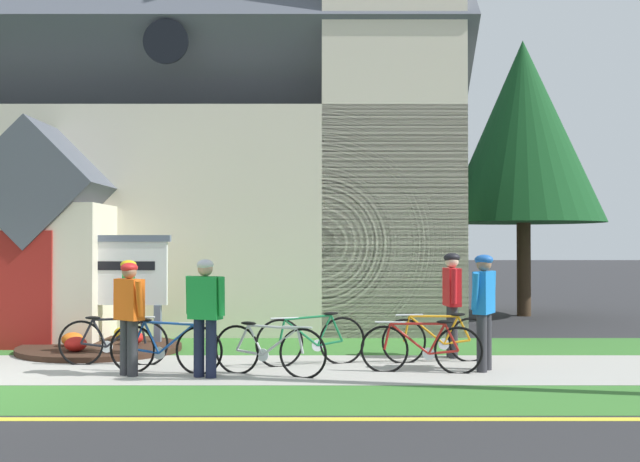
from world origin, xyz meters
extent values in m
plane|color=#2B2B2D|center=(0.00, 4.00, 0.00)|extent=(140.00, 140.00, 0.00)
cube|color=#A8A59E|center=(1.61, 1.52, 0.01)|extent=(32.00, 2.61, 0.01)
cube|color=#38722D|center=(1.61, -0.64, 0.00)|extent=(32.00, 1.71, 0.01)
cube|color=#38722D|center=(1.61, 3.98, 0.00)|extent=(24.00, 2.31, 0.01)
cube|color=yellow|center=(1.61, -1.64, 0.00)|extent=(28.00, 0.16, 0.01)
cube|color=beige|center=(1.61, 9.69, 2.32)|extent=(11.98, 9.11, 4.64)
cube|color=#4C515B|center=(1.61, 9.69, 6.41)|extent=(12.48, 9.28, 9.28)
cube|color=beige|center=(6.15, 6.58, 5.97)|extent=(2.90, 2.90, 11.95)
cube|color=beige|center=(-0.55, 4.33, 1.30)|extent=(2.40, 1.60, 2.60)
cube|color=#4C515B|center=(-0.55, 4.33, 2.95)|extent=(2.40, 1.80, 2.40)
cube|color=maroon|center=(-0.55, 3.51, 1.05)|extent=(1.00, 0.06, 2.10)
cylinder|color=black|center=(1.61, 5.10, 5.88)|extent=(0.90, 0.06, 0.90)
cube|color=slate|center=(-0.04, 3.93, 0.38)|extent=(0.12, 0.12, 0.76)
cube|color=slate|center=(1.74, 3.86, 0.38)|extent=(0.12, 0.12, 0.76)
cube|color=white|center=(0.85, 3.90, 1.33)|extent=(2.12, 0.16, 1.14)
cube|color=slate|center=(0.85, 3.90, 1.96)|extent=(2.24, 0.21, 0.12)
cube|color=black|center=(0.85, 3.85, 1.47)|extent=(1.70, 0.08, 0.16)
cylinder|color=#382319|center=(0.85, 3.37, 0.05)|extent=(2.79, 2.79, 0.10)
ellipsoid|color=red|center=(1.38, 3.50, 0.22)|extent=(0.36, 0.36, 0.24)
ellipsoid|color=gold|center=(1.05, 4.19, 0.22)|extent=(0.36, 0.36, 0.24)
ellipsoid|color=orange|center=(0.40, 3.27, 0.22)|extent=(0.36, 0.36, 0.24)
ellipsoid|color=red|center=(0.65, 2.66, 0.22)|extent=(0.36, 0.36, 0.24)
torus|color=black|center=(6.65, 1.11, 0.33)|extent=(0.70, 0.13, 0.70)
torus|color=black|center=(5.60, 1.25, 0.33)|extent=(0.70, 0.13, 0.70)
cylinder|color=#A51E19|center=(5.96, 1.20, 0.49)|extent=(0.57, 0.11, 0.45)
cylinder|color=#A51E19|center=(6.07, 1.19, 0.71)|extent=(0.78, 0.14, 0.04)
cylinder|color=#A51E19|center=(6.35, 1.15, 0.50)|extent=(0.27, 0.07, 0.45)
cylinder|color=#A51E19|center=(6.44, 1.14, 0.31)|extent=(0.43, 0.09, 0.09)
cylinder|color=#A51E19|center=(6.56, 1.12, 0.52)|extent=(0.23, 0.07, 0.40)
cylinder|color=#A51E19|center=(5.64, 1.24, 0.52)|extent=(0.12, 0.05, 0.38)
ellipsoid|color=black|center=(6.46, 1.14, 0.74)|extent=(0.25, 0.11, 0.05)
cylinder|color=silver|center=(5.68, 1.24, 0.73)|extent=(0.44, 0.09, 0.03)
cylinder|color=silver|center=(6.23, 1.17, 0.28)|extent=(0.18, 0.04, 0.18)
torus|color=black|center=(5.01, 2.01, 0.36)|extent=(0.73, 0.26, 0.75)
torus|color=black|center=(4.05, 1.70, 0.36)|extent=(0.73, 0.26, 0.75)
cylinder|color=#19723F|center=(4.38, 1.80, 0.51)|extent=(0.53, 0.20, 0.44)
cylinder|color=#19723F|center=(4.48, 1.84, 0.74)|extent=(0.72, 0.26, 0.08)
cylinder|color=#19723F|center=(4.73, 1.92, 0.53)|extent=(0.25, 0.11, 0.47)
cylinder|color=#19723F|center=(4.82, 1.94, 0.33)|extent=(0.40, 0.16, 0.09)
cylinder|color=#19723F|center=(4.92, 1.98, 0.56)|extent=(0.21, 0.10, 0.42)
cylinder|color=#19723F|center=(4.09, 1.71, 0.54)|extent=(0.12, 0.07, 0.37)
ellipsoid|color=black|center=(4.84, 1.95, 0.79)|extent=(0.25, 0.15, 0.05)
cylinder|color=silver|center=(4.13, 1.72, 0.74)|extent=(0.43, 0.16, 0.03)
cylinder|color=silver|center=(4.63, 1.88, 0.30)|extent=(0.18, 0.07, 0.18)
torus|color=black|center=(3.47, 1.15, 0.34)|extent=(0.68, 0.29, 0.72)
torus|color=black|center=(4.43, 0.78, 0.34)|extent=(0.68, 0.29, 0.72)
cylinder|color=#B7B7BC|center=(4.10, 0.91, 0.49)|extent=(0.53, 0.23, 0.42)
cylinder|color=#B7B7BC|center=(4.00, 0.95, 0.69)|extent=(0.72, 0.31, 0.05)
cylinder|color=#B7B7BC|center=(3.75, 1.04, 0.49)|extent=(0.25, 0.13, 0.43)
cylinder|color=#B7B7BC|center=(3.66, 1.08, 0.31)|extent=(0.40, 0.18, 0.09)
cylinder|color=#B7B7BC|center=(3.56, 1.12, 0.52)|extent=(0.22, 0.11, 0.38)
cylinder|color=#B7B7BC|center=(4.39, 0.80, 0.51)|extent=(0.12, 0.08, 0.35)
ellipsoid|color=black|center=(3.64, 1.08, 0.73)|extent=(0.25, 0.16, 0.05)
cylinder|color=silver|center=(4.35, 0.81, 0.70)|extent=(0.42, 0.18, 0.03)
cylinder|color=silver|center=(3.85, 1.00, 0.29)|extent=(0.18, 0.08, 0.18)
torus|color=black|center=(1.00, 1.87, 0.34)|extent=(0.71, 0.05, 0.71)
torus|color=black|center=(1.99, 1.86, 0.34)|extent=(0.71, 0.05, 0.71)
cylinder|color=black|center=(1.65, 1.86, 0.50)|extent=(0.54, 0.04, 0.46)
cylinder|color=black|center=(1.54, 1.86, 0.71)|extent=(0.74, 0.05, 0.06)
cylinder|color=black|center=(1.28, 1.87, 0.49)|extent=(0.25, 0.04, 0.43)
cylinder|color=black|center=(1.19, 1.87, 0.31)|extent=(0.40, 0.04, 0.09)
cylinder|color=black|center=(1.08, 1.87, 0.52)|extent=(0.21, 0.04, 0.38)
cylinder|color=black|center=(1.95, 1.86, 0.53)|extent=(0.12, 0.04, 0.39)
ellipsoid|color=black|center=(1.17, 1.87, 0.73)|extent=(0.24, 0.08, 0.05)
cylinder|color=silver|center=(1.91, 1.86, 0.74)|extent=(0.44, 0.03, 0.03)
cylinder|color=silver|center=(1.39, 1.86, 0.29)|extent=(0.18, 0.02, 0.18)
torus|color=black|center=(7.04, 2.22, 0.34)|extent=(0.71, 0.15, 0.72)
torus|color=black|center=(5.97, 2.05, 0.34)|extent=(0.71, 0.15, 0.72)
cylinder|color=orange|center=(6.34, 2.10, 0.51)|extent=(0.58, 0.13, 0.47)
cylinder|color=orange|center=(6.45, 2.12, 0.73)|extent=(0.79, 0.16, 0.05)
cylinder|color=orange|center=(6.73, 2.17, 0.50)|extent=(0.27, 0.08, 0.45)
cylinder|color=orange|center=(6.82, 2.18, 0.32)|extent=(0.44, 0.11, 0.09)
cylinder|color=orange|center=(6.94, 2.20, 0.53)|extent=(0.23, 0.07, 0.39)
cylinder|color=orange|center=(6.02, 2.05, 0.54)|extent=(0.13, 0.06, 0.40)
ellipsoid|color=black|center=(6.85, 2.19, 0.75)|extent=(0.25, 0.12, 0.05)
cylinder|color=silver|center=(6.06, 2.06, 0.75)|extent=(0.44, 0.10, 0.03)
cylinder|color=silver|center=(6.61, 2.15, 0.29)|extent=(0.18, 0.05, 0.18)
torus|color=black|center=(1.93, 1.27, 0.34)|extent=(0.70, 0.16, 0.71)
torus|color=black|center=(2.93, 1.10, 0.34)|extent=(0.70, 0.16, 0.71)
cylinder|color=#194CA5|center=(2.59, 1.16, 0.50)|extent=(0.55, 0.13, 0.45)
cylinder|color=#194CA5|center=(2.48, 1.18, 0.72)|extent=(0.75, 0.17, 0.06)
cylinder|color=#194CA5|center=(2.22, 1.22, 0.51)|extent=(0.26, 0.08, 0.46)
cylinder|color=#194CA5|center=(2.13, 1.24, 0.31)|extent=(0.41, 0.11, 0.09)
cylinder|color=#194CA5|center=(2.02, 1.26, 0.53)|extent=(0.22, 0.07, 0.41)
cylinder|color=#194CA5|center=(2.89, 1.10, 0.52)|extent=(0.12, 0.06, 0.38)
ellipsoid|color=black|center=(2.11, 1.24, 0.76)|extent=(0.25, 0.12, 0.05)
cylinder|color=silver|center=(2.85, 1.11, 0.73)|extent=(0.44, 0.10, 0.03)
cylinder|color=silver|center=(2.33, 1.20, 0.29)|extent=(0.18, 0.05, 0.18)
cylinder|color=#2D2D33|center=(1.52, 2.63, 0.40)|extent=(0.15, 0.15, 0.79)
cylinder|color=#2D2D33|center=(1.58, 2.42, 0.40)|extent=(0.15, 0.15, 0.79)
cube|color=green|center=(1.55, 2.52, 1.08)|extent=(0.31, 0.48, 0.58)
sphere|color=beige|center=(1.55, 2.52, 1.47)|extent=(0.20, 0.20, 0.20)
ellipsoid|color=gold|center=(1.55, 2.52, 1.53)|extent=(0.30, 0.27, 0.14)
cylinder|color=green|center=(1.52, 2.80, 1.11)|extent=(0.09, 0.22, 0.53)
cylinder|color=green|center=(1.58, 2.25, 1.11)|extent=(0.09, 0.18, 0.53)
cylinder|color=#191E38|center=(3.15, 0.77, 0.41)|extent=(0.15, 0.15, 0.82)
cylinder|color=#191E38|center=(2.97, 0.83, 0.41)|extent=(0.15, 0.15, 0.82)
cube|color=green|center=(3.06, 0.80, 1.11)|extent=(0.50, 0.35, 0.60)
sphere|color=tan|center=(3.06, 0.80, 1.52)|extent=(0.21, 0.21, 0.21)
ellipsoid|color=silver|center=(3.06, 0.80, 1.58)|extent=(0.30, 0.33, 0.15)
cylinder|color=green|center=(3.31, 0.66, 1.14)|extent=(0.09, 0.12, 0.54)
cylinder|color=green|center=(2.82, 0.94, 1.14)|extent=(0.09, 0.15, 0.54)
cylinder|color=#2D2D33|center=(7.12, 1.42, 0.42)|extent=(0.15, 0.15, 0.85)
cylinder|color=#2D2D33|center=(7.01, 1.22, 0.42)|extent=(0.15, 0.15, 0.85)
cube|color=blue|center=(7.06, 1.32, 1.15)|extent=(0.41, 0.51, 0.62)
sphere|color=#936B51|center=(7.06, 1.32, 1.57)|extent=(0.22, 0.22, 0.22)
ellipsoid|color=#1E59B2|center=(7.06, 1.32, 1.63)|extent=(0.35, 0.33, 0.15)
cylinder|color=blue|center=(7.24, 1.56, 1.18)|extent=(0.09, 0.16, 0.56)
cylinder|color=blue|center=(6.89, 1.09, 1.18)|extent=(0.09, 0.24, 0.56)
cylinder|color=#2D2D33|center=(1.91, 0.98, 0.40)|extent=(0.15, 0.15, 0.79)
cylinder|color=#2D2D33|center=(2.04, 0.88, 0.40)|extent=(0.15, 0.15, 0.79)
cube|color=#E55914|center=(1.97, 0.93, 1.08)|extent=(0.48, 0.43, 0.58)
sphere|color=#936B51|center=(1.97, 0.93, 1.47)|extent=(0.20, 0.20, 0.20)
ellipsoid|color=red|center=(1.97, 0.93, 1.53)|extent=(0.33, 0.33, 0.14)
cylinder|color=#E55914|center=(1.78, 1.13, 1.11)|extent=(0.09, 0.21, 0.53)
cylinder|color=#E55914|center=(2.16, 0.73, 1.11)|extent=(0.09, 0.23, 0.52)
cylinder|color=#2D2D33|center=(6.83, 2.53, 0.42)|extent=(0.15, 0.15, 0.85)
cylinder|color=#2D2D33|center=(6.82, 2.66, 0.42)|extent=(0.15, 0.15, 0.85)
cube|color=red|center=(6.82, 2.59, 1.16)|extent=(0.24, 0.49, 0.62)
sphere|color=beige|center=(6.82, 2.59, 1.58)|extent=(0.22, 0.22, 0.22)
ellipsoid|color=black|center=(6.82, 2.59, 1.64)|extent=(0.29, 0.25, 0.15)
cylinder|color=red|center=(6.80, 2.30, 1.19)|extent=(0.09, 0.13, 0.56)
cylinder|color=red|center=(6.84, 2.89, 1.19)|extent=(0.09, 0.11, 0.56)
cylinder|color=#3D2D1E|center=(9.93, 9.69, 1.20)|extent=(0.36, 0.36, 2.41)
cone|color=#14471E|center=(9.93, 9.69, 4.78)|extent=(4.11, 4.11, 4.74)
camera|label=1|loc=(4.66, -9.60, 1.87)|focal=41.91mm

